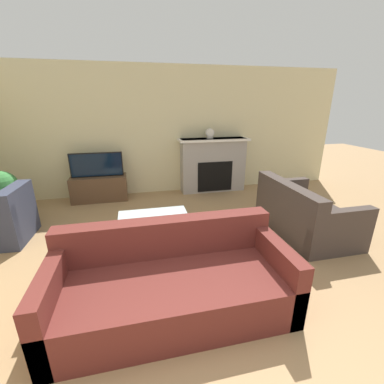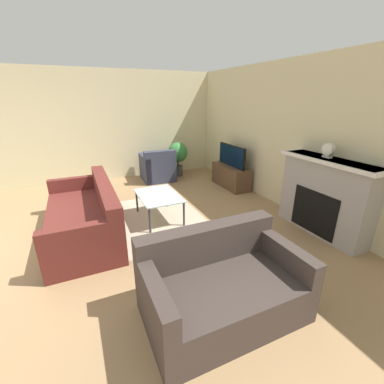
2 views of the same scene
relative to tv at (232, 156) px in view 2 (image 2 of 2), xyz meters
The scene contains 13 objects.
ground_plane 4.58m from the tv, 76.11° to the right, with size 20.00×20.00×0.00m, color #9E7A51.
wall_back 1.28m from the tv, 16.60° to the left, with size 8.88×0.06×2.70m.
wall_left 2.84m from the tv, 132.63° to the right, with size 0.06×7.68×2.70m.
area_rug 2.60m from the tv, 67.47° to the right, with size 2.17×1.87×0.00m.
fireplace 2.50m from the tv, ahead, with size 1.57×0.43×1.20m.
tv_stand 0.50m from the tv, 90.00° to the left, with size 1.11×0.42×0.52m.
tv is the anchor object (origin of this frame).
couch_sectional 3.51m from the tv, 72.90° to the right, with size 2.21×0.97×0.82m.
couch_loveseat 3.95m from the tv, 33.80° to the right, with size 0.93×1.54×0.82m.
armchair_by_window 1.96m from the tv, 130.86° to the right, with size 0.89×0.82×0.82m.
coffee_table 2.34m from the tv, 65.60° to the right, with size 0.97×0.67×0.45m.
potted_plant 1.63m from the tv, 150.11° to the right, with size 0.53×0.53×0.91m.
mantel_clock 2.47m from the tv, ahead, with size 0.19×0.07×0.22m.
Camera 2 is at (3.93, 1.09, 2.06)m, focal length 24.00 mm.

